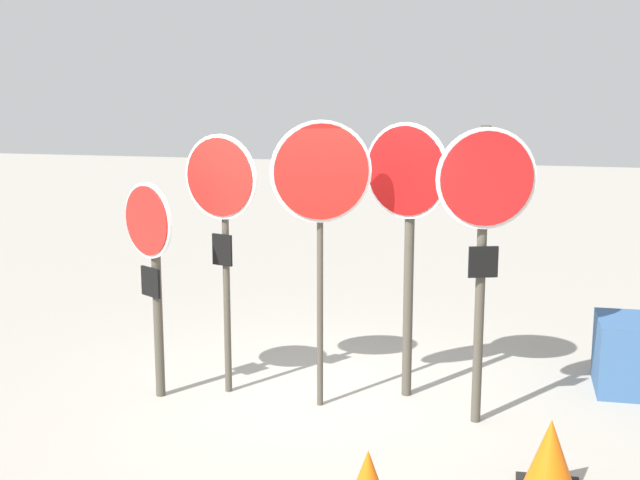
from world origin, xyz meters
name	(u,v)px	position (x,y,z in m)	size (l,w,h in m)	color
ground_plane	(313,401)	(0.00, 0.00, 0.00)	(40.00, 40.00, 0.00)	gray
stop_sign_0	(151,253)	(-1.44, -0.18, 1.37)	(0.59, 0.39, 2.01)	#474238
stop_sign_1	(222,205)	(-0.85, 0.04, 1.78)	(0.74, 0.27, 2.42)	#474238
stop_sign_2	(321,190)	(0.10, -0.11, 1.97)	(0.83, 0.36, 2.57)	#474238
stop_sign_3	(407,208)	(0.80, 0.30, 1.77)	(0.78, 0.39, 2.53)	#474238
stop_sign_4	(484,216)	(1.49, -0.21, 1.81)	(0.80, 0.28, 2.54)	#474238
traffic_cone_0	(550,456)	(2.04, -1.35, 0.27)	(0.46, 0.46, 0.55)	black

